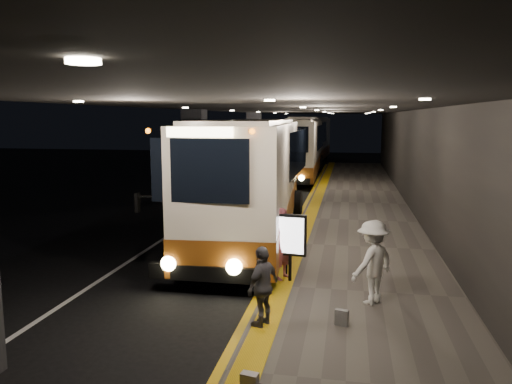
% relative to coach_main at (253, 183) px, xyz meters
% --- Properties ---
extents(ground, '(90.00, 90.00, 0.00)m').
position_rel_coach_main_xyz_m(ground, '(-1.09, -2.32, -1.87)').
color(ground, black).
extents(lane_line_white, '(0.12, 50.00, 0.01)m').
position_rel_coach_main_xyz_m(lane_line_white, '(-2.89, 2.68, -1.87)').
color(lane_line_white, silver).
rests_on(lane_line_white, ground).
extents(kerb_stripe_yellow, '(0.18, 50.00, 0.01)m').
position_rel_coach_main_xyz_m(kerb_stripe_yellow, '(1.26, 2.68, -1.87)').
color(kerb_stripe_yellow, gold).
rests_on(kerb_stripe_yellow, ground).
extents(sidewalk, '(4.50, 50.00, 0.15)m').
position_rel_coach_main_xyz_m(sidewalk, '(3.66, 2.68, -1.80)').
color(sidewalk, '#514C44').
rests_on(sidewalk, ground).
extents(tactile_strip, '(0.50, 50.00, 0.01)m').
position_rel_coach_main_xyz_m(tactile_strip, '(1.76, 2.68, -1.72)').
color(tactile_strip, gold).
rests_on(tactile_strip, sidewalk).
extents(terminal_wall, '(0.10, 50.00, 6.00)m').
position_rel_coach_main_xyz_m(terminal_wall, '(5.91, 2.68, 1.13)').
color(terminal_wall, black).
rests_on(terminal_wall, ground).
extents(support_columns, '(0.80, 24.80, 4.40)m').
position_rel_coach_main_xyz_m(support_columns, '(-2.59, 1.68, 0.33)').
color(support_columns, black).
rests_on(support_columns, ground).
extents(canopy, '(9.00, 50.00, 0.40)m').
position_rel_coach_main_xyz_m(canopy, '(1.41, 2.68, 2.73)').
color(canopy, black).
rests_on(canopy, support_columns).
extents(coach_main, '(3.42, 12.63, 3.90)m').
position_rel_coach_main_xyz_m(coach_main, '(0.00, 0.00, 0.00)').
color(coach_main, beige).
rests_on(coach_main, ground).
extents(coach_second, '(2.84, 12.31, 3.85)m').
position_rel_coach_main_xyz_m(coach_second, '(-0.10, 16.85, -0.02)').
color(coach_second, beige).
rests_on(coach_second, ground).
extents(coach_third, '(3.01, 12.84, 4.02)m').
position_rel_coach_main_xyz_m(coach_third, '(-0.28, 28.47, 0.06)').
color(coach_third, beige).
rests_on(coach_third, ground).
extents(passenger_boarding, '(0.65, 0.76, 1.77)m').
position_rel_coach_main_xyz_m(passenger_boarding, '(1.71, -4.93, -0.84)').
color(passenger_boarding, '#AB505C').
rests_on(passenger_boarding, sidewalk).
extents(passenger_waiting_white, '(1.17, 1.23, 1.80)m').
position_rel_coach_main_xyz_m(passenger_waiting_white, '(3.80, -6.19, -0.82)').
color(passenger_waiting_white, silver).
rests_on(passenger_waiting_white, sidewalk).
extents(passenger_waiting_grey, '(0.80, 1.02, 1.56)m').
position_rel_coach_main_xyz_m(passenger_waiting_grey, '(1.71, -7.78, -0.94)').
color(passenger_waiting_grey, '#4F4D52').
rests_on(passenger_waiting_grey, sidewalk).
extents(bag_polka, '(0.27, 0.17, 0.31)m').
position_rel_coach_main_xyz_m(bag_polka, '(3.19, -7.50, -1.57)').
color(bag_polka, black).
rests_on(bag_polka, sidewalk).
extents(bag_plain, '(0.27, 0.19, 0.31)m').
position_rel_coach_main_xyz_m(bag_plain, '(1.93, -10.17, -1.57)').
color(bag_plain, '#B8B0AD').
rests_on(bag_plain, sidewalk).
extents(info_sign, '(0.79, 0.22, 1.66)m').
position_rel_coach_main_xyz_m(info_sign, '(1.91, -5.09, -0.61)').
color(info_sign, black).
rests_on(info_sign, sidewalk).
extents(stanchion_post, '(0.05, 0.05, 1.11)m').
position_rel_coach_main_xyz_m(stanchion_post, '(1.77, -4.65, -1.17)').
color(stanchion_post, black).
rests_on(stanchion_post, sidewalk).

